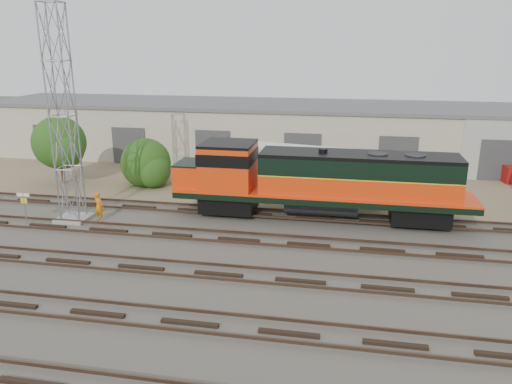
% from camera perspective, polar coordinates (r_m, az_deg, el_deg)
% --- Properties ---
extents(ground, '(140.00, 140.00, 0.00)m').
position_cam_1_polar(ground, '(27.31, -2.70, -6.75)').
color(ground, '#47423A').
rests_on(ground, ground).
extents(dirt_strip, '(80.00, 16.00, 0.02)m').
position_cam_1_polar(dirt_strip, '(41.25, 2.08, 1.46)').
color(dirt_strip, '#726047').
rests_on(dirt_strip, ground).
extents(tracks, '(80.00, 20.40, 0.28)m').
position_cam_1_polar(tracks, '(24.64, -4.32, -9.31)').
color(tracks, black).
rests_on(tracks, ground).
extents(warehouse, '(58.40, 10.40, 5.30)m').
position_cam_1_polar(warehouse, '(48.39, 3.60, 6.93)').
color(warehouse, '#BAB09B').
rests_on(warehouse, ground).
extents(locomotive, '(18.73, 3.29, 4.50)m').
position_cam_1_polar(locomotive, '(31.52, 6.95, 1.31)').
color(locomotive, black).
rests_on(locomotive, tracks).
extents(signal_tower, '(1.93, 1.93, 13.08)m').
position_cam_1_polar(signal_tower, '(32.51, -21.17, 7.69)').
color(signal_tower, gray).
rests_on(signal_tower, ground).
extents(sign_post, '(0.84, 0.07, 2.06)m').
position_cam_1_polar(sign_post, '(33.85, -24.98, -1.07)').
color(sign_post, gray).
rests_on(sign_post, ground).
extents(worker, '(0.79, 0.64, 1.87)m').
position_cam_1_polar(worker, '(33.05, -17.53, -1.57)').
color(worker, orange).
rests_on(worker, ground).
extents(semi_trailer, '(11.97, 4.51, 3.61)m').
position_cam_1_polar(semi_trailer, '(36.15, 6.19, 2.88)').
color(semi_trailer, silver).
rests_on(semi_trailer, ground).
extents(tree_west, '(4.34, 4.13, 5.41)m').
position_cam_1_polar(tree_west, '(41.96, -21.43, 5.09)').
color(tree_west, '#382619').
rests_on(tree_west, ground).
extents(tree_mid, '(4.13, 3.94, 3.94)m').
position_cam_1_polar(tree_mid, '(40.09, -12.27, 3.03)').
color(tree_mid, '#382619').
rests_on(tree_mid, ground).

